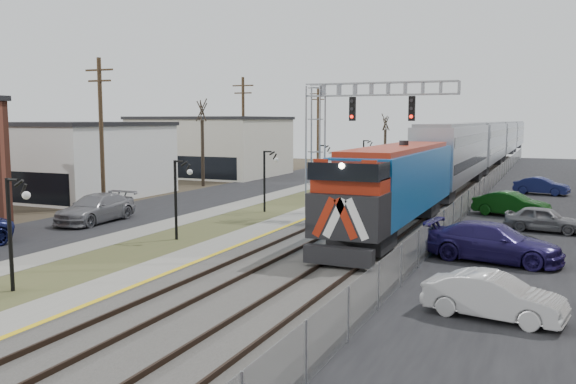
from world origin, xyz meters
The scene contains 22 objects.
street_west centered at (-11.50, 35.00, 0.02)m, with size 7.00×120.00×0.04m, color black.
sidewalk centered at (-7.00, 35.00, 0.04)m, with size 2.00×120.00×0.08m, color gray.
grass_median centered at (-4.00, 35.00, 0.03)m, with size 4.00×120.00×0.06m, color #494F2A.
platform centered at (-1.00, 35.00, 0.12)m, with size 2.00×120.00×0.24m, color gray.
ballast_bed centered at (4.00, 35.00, 0.10)m, with size 8.00×120.00×0.20m, color #595651.
platform_edge centered at (-0.12, 35.00, 0.24)m, with size 0.24×120.00×0.01m, color gold.
track_near centered at (2.00, 35.00, 0.28)m, with size 1.58×120.00×0.15m.
track_far centered at (5.50, 35.00, 0.28)m, with size 1.58×120.00×0.15m.
train centered at (5.50, 70.96, 2.94)m, with size 3.00×108.65×5.33m.
signal_gantry centered at (1.22, 27.99, 5.59)m, with size 9.00×1.07×8.15m.
lampposts centered at (-4.00, 18.29, 2.00)m, with size 0.14×62.14×4.00m.
utility_poles centered at (-14.50, 25.00, 5.00)m, with size 0.28×80.28×10.00m.
fence centered at (8.20, 35.00, 0.80)m, with size 0.04×120.00×1.60m, color gray.
buildings_west centered at (-21.00, 24.21, 3.01)m, with size 14.00×67.00×7.00m.
bare_trees centered at (-12.66, 38.91, 2.70)m, with size 12.30×42.30×5.95m.
car_lot_b centered at (11.56, 11.69, 0.68)m, with size 1.43×4.10×1.35m, color #BBBBBB.
car_lot_c centered at (10.56, 20.71, 0.68)m, with size 2.25×4.89×1.36m, color black.
car_lot_d centered at (10.84, 19.51, 0.81)m, with size 2.27×5.58×1.62m, color navy.
car_lot_e centered at (12.65, 27.82, 0.67)m, with size 1.59×3.95×1.35m, color slate.
car_lot_f centered at (10.71, 32.62, 0.74)m, with size 1.58×4.52×1.49m, color #0B3A0D.
car_street_b centered at (-11.30, 20.57, 0.81)m, with size 2.27×5.58×1.62m, color slate.
car_lot_g centered at (12.16, 45.31, 0.68)m, with size 1.44×4.13×1.36m, color navy.
Camera 1 is at (13.04, -7.01, 5.97)m, focal length 38.00 mm.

